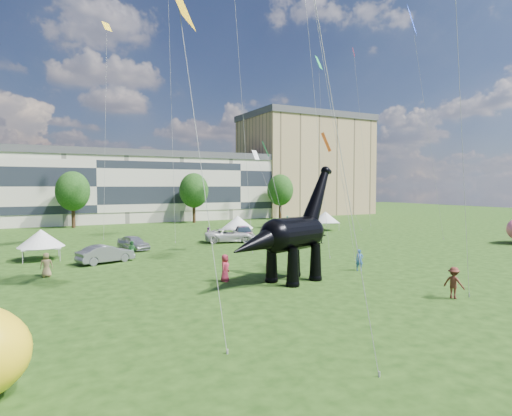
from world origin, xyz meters
name	(u,v)px	position (x,y,z in m)	size (l,w,h in m)	color
ground	(359,294)	(0.00, 0.00, 0.00)	(220.00, 220.00, 0.00)	#16330C
terrace_row	(93,189)	(-8.00, 62.00, 6.00)	(78.00, 11.00, 12.00)	beige
apartment_block	(305,167)	(40.00, 65.00, 11.00)	(28.00, 18.00, 22.00)	tan
tree_mid_left	(73,188)	(-12.00, 53.00, 6.29)	(5.20, 5.20, 9.44)	#382314
tree_mid_right	(194,188)	(8.00, 53.00, 6.29)	(5.20, 5.20, 9.44)	#382314
tree_far_right	(280,187)	(26.00, 53.00, 6.29)	(5.20, 5.20, 9.44)	#382314
dinosaur_sculpture	(290,236)	(-2.04, 4.79, 3.18)	(10.19, 4.78, 8.43)	black
car_silver	(133,243)	(-8.47, 24.94, 0.75)	(1.77, 4.39, 1.50)	#B4B5B9
car_grey	(106,254)	(-12.17, 18.38, 0.78)	(1.66, 4.75, 1.56)	slate
car_white	(230,235)	(2.82, 25.74, 0.81)	(2.70, 5.85, 1.63)	silver
car_dark	(244,233)	(5.16, 26.84, 0.84)	(2.34, 5.76, 1.67)	#595960
gazebo_near	(238,222)	(5.63, 29.53, 1.96)	(5.07, 5.07, 2.79)	white
gazebo_far	(325,217)	(20.93, 31.45, 1.97)	(4.55, 4.55, 2.81)	silver
gazebo_left	(41,238)	(-17.05, 22.59, 1.93)	(3.99, 3.99, 2.75)	silver
visitors	(241,248)	(-0.70, 15.29, 0.87)	(46.53, 42.24, 1.90)	olive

